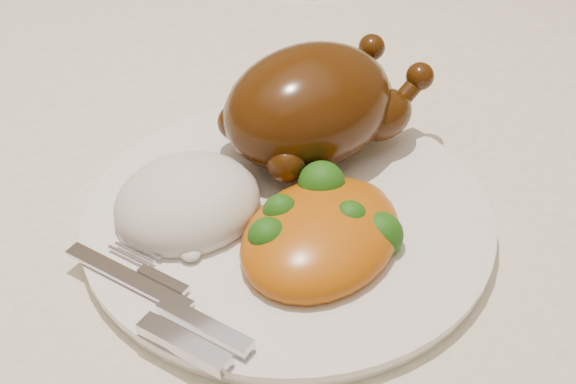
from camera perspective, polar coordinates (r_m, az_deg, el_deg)
dining_table at (r=0.81m, az=-7.39°, el=-0.14°), size 1.60×0.90×0.76m
tablecloth at (r=0.76m, az=-7.84°, el=4.10°), size 1.73×1.03×0.18m
dinner_plate at (r=0.61m, az=0.00°, el=-1.93°), size 0.31×0.31×0.01m
roast_chicken at (r=0.64m, az=1.83°, el=6.25°), size 0.18×0.11×0.09m
rice_mound at (r=0.60m, az=-7.14°, el=-0.80°), size 0.11×0.10×0.06m
mac_and_cheese at (r=0.57m, az=2.78°, el=-2.65°), size 0.16×0.14×0.06m
cutlery at (r=0.53m, az=-8.04°, el=-8.60°), size 0.06×0.16×0.01m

